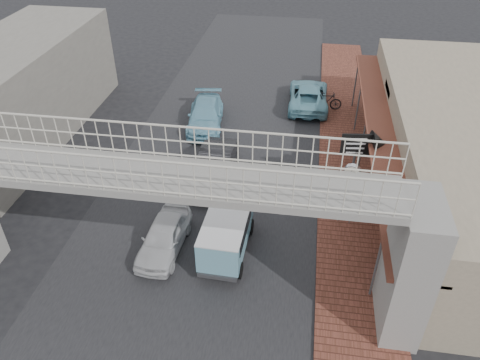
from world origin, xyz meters
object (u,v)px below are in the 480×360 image
(motorcycle_near, at_px, (346,186))
(arrow_sign, at_px, (377,146))
(angkot_far, at_px, (205,115))
(motorcycle_far, at_px, (327,101))
(white_hatchback, at_px, (164,237))
(angkot_curb, at_px, (308,95))
(dark_sedan, at_px, (215,167))
(angkot_van, at_px, (226,231))
(street_clock, at_px, (352,175))

(motorcycle_near, xyz_separation_m, arrow_sign, (0.98, -0.06, 2.28))
(angkot_far, xyz_separation_m, arrow_sign, (8.64, -5.64, 2.16))
(angkot_far, bearing_deg, motorcycle_near, -43.07)
(motorcycle_far, bearing_deg, white_hatchback, 148.75)
(motorcycle_near, bearing_deg, motorcycle_far, -15.96)
(motorcycle_near, bearing_deg, angkot_curb, -9.49)
(dark_sedan, height_order, angkot_curb, dark_sedan)
(angkot_curb, relative_size, angkot_van, 1.38)
(angkot_van, relative_size, street_clock, 1.32)
(white_hatchback, relative_size, street_clock, 1.34)
(dark_sedan, distance_m, motorcycle_near, 6.10)
(arrow_sign, bearing_deg, dark_sedan, 169.42)
(street_clock, bearing_deg, dark_sedan, 173.53)
(angkot_curb, height_order, street_clock, street_clock)
(arrow_sign, bearing_deg, white_hatchback, -157.87)
(angkot_curb, bearing_deg, motorcycle_near, 100.97)
(angkot_curb, xyz_separation_m, motorcycle_near, (1.98, -8.99, -0.15))
(angkot_van, relative_size, motorcycle_near, 2.12)
(dark_sedan, relative_size, angkot_far, 0.98)
(arrow_sign, bearing_deg, street_clock, -128.92)
(motorcycle_near, bearing_deg, white_hatchback, 100.63)
(motorcycle_near, bearing_deg, angkot_van, 111.36)
(white_hatchback, distance_m, dark_sedan, 5.07)
(angkot_far, xyz_separation_m, motorcycle_far, (6.78, 2.88, -0.02))
(dark_sedan, xyz_separation_m, angkot_van, (1.41, -4.81, 0.37))
(angkot_curb, bearing_deg, angkot_van, 77.17)
(angkot_van, xyz_separation_m, street_clock, (4.63, 2.69, 1.26))
(white_hatchback, height_order, dark_sedan, dark_sedan)
(angkot_far, bearing_deg, arrow_sign, -40.14)
(angkot_van, bearing_deg, angkot_curb, 80.46)
(street_clock, height_order, arrow_sign, arrow_sign)
(angkot_curb, xyz_separation_m, arrow_sign, (2.96, -9.06, 2.14))
(angkot_curb, distance_m, motorcycle_far, 1.23)
(white_hatchback, relative_size, motorcycle_far, 2.01)
(street_clock, bearing_deg, angkot_curb, 113.08)
(angkot_van, height_order, motorcycle_far, angkot_van)
(angkot_van, height_order, motorcycle_near, angkot_van)
(white_hatchback, bearing_deg, arrow_sign, 31.43)
(motorcycle_far, bearing_deg, angkot_curb, 58.32)
(white_hatchback, relative_size, angkot_far, 0.80)
(dark_sedan, xyz_separation_m, angkot_curb, (4.11, 8.59, -0.05))
(motorcycle_near, xyz_separation_m, street_clock, (-0.05, -1.71, 1.82))
(arrow_sign, bearing_deg, motorcycle_near, 169.45)
(white_hatchback, bearing_deg, angkot_far, 95.47)
(dark_sedan, bearing_deg, angkot_far, 108.13)
(street_clock, bearing_deg, motorcycle_far, 107.53)
(angkot_curb, height_order, motorcycle_far, angkot_curb)
(arrow_sign, bearing_deg, angkot_far, 140.10)
(angkot_far, distance_m, arrow_sign, 10.54)
(angkot_curb, xyz_separation_m, angkot_van, (-2.70, -13.40, 0.41))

